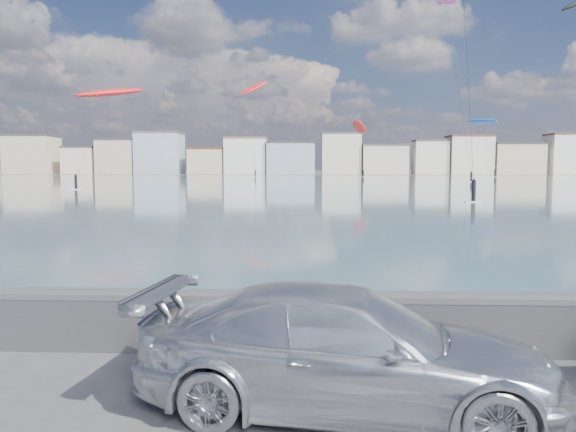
# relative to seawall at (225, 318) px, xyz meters

# --- Properties ---
(ground) EXTENTS (700.00, 700.00, 0.00)m
(ground) POSITION_rel_seawall_xyz_m (0.00, -2.70, -0.58)
(ground) COLOR #333335
(ground) RESTS_ON ground
(bay_water) EXTENTS (500.00, 177.00, 0.00)m
(bay_water) POSITION_rel_seawall_xyz_m (0.00, 88.80, -0.58)
(bay_water) COLOR #385D66
(bay_water) RESTS_ON ground
(far_shore_strip) EXTENTS (500.00, 60.00, 0.00)m
(far_shore_strip) POSITION_rel_seawall_xyz_m (0.00, 197.30, -0.57)
(far_shore_strip) COLOR #4C473D
(far_shore_strip) RESTS_ON ground
(seawall) EXTENTS (400.00, 0.36, 1.08)m
(seawall) POSITION_rel_seawall_xyz_m (0.00, 0.00, 0.00)
(seawall) COLOR #28282B
(seawall) RESTS_ON ground
(far_buildings) EXTENTS (240.79, 13.26, 14.60)m
(far_buildings) POSITION_rel_seawall_xyz_m (1.31, 183.30, 5.44)
(far_buildings) COLOR #B7C6BC
(far_buildings) RESTS_ON ground
(car_silver) EXTENTS (5.67, 2.94, 1.57)m
(car_silver) POSITION_rel_seawall_xyz_m (1.92, -2.16, 0.20)
(car_silver) COLOR silver
(car_silver) RESTS_ON ground
(kitesurfer_0) EXTENTS (8.35, 11.60, 16.14)m
(kitesurfer_0) POSITION_rel_seawall_xyz_m (47.78, 148.65, 14.36)
(kitesurfer_0) COLOR blue
(kitesurfer_0) RESTS_ON ground
(kitesurfer_2) EXTENTS (10.27, 17.40, 15.34)m
(kitesurfer_2) POSITION_rel_seawall_xyz_m (-29.03, 74.64, 13.25)
(kitesurfer_2) COLOR red
(kitesurfer_2) RESTS_ON ground
(kitesurfer_3) EXTENTS (6.02, 11.72, 16.05)m
(kitesurfer_3) POSITION_rel_seawall_xyz_m (14.26, 147.62, 12.89)
(kitesurfer_3) COLOR red
(kitesurfer_3) RESTS_ON ground
(kitesurfer_7) EXTENTS (8.63, 16.78, 27.71)m
(kitesurfer_7) POSITION_rel_seawall_xyz_m (-15.27, 150.69, 23.91)
(kitesurfer_7) COLOR red
(kitesurfer_7) RESTS_ON ground
(kitesurfer_12) EXTENTS (8.04, 13.89, 36.88)m
(kitesurfer_12) POSITION_rel_seawall_xyz_m (27.63, 106.73, 34.86)
(kitesurfer_12) COLOR #E5338C
(kitesurfer_12) RESTS_ON ground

